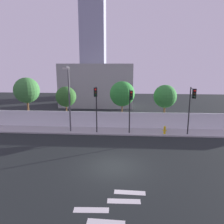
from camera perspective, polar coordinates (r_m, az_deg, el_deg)
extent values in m
plane|color=black|center=(16.42, 0.34, -13.87)|extent=(80.00, 80.00, 0.00)
cube|color=#A8A8A8|center=(24.02, 1.62, -5.04)|extent=(36.00, 2.40, 0.15)
cube|color=silver|center=(24.99, 1.76, -2.02)|extent=(36.00, 0.18, 1.80)
cube|color=silver|center=(11.52, -1.59, -26.69)|extent=(1.81, 0.50, 0.01)
cube|color=silver|center=(12.28, -5.40, -23.92)|extent=(1.82, 0.53, 0.01)
cube|color=silver|center=(12.85, 3.08, -22.05)|extent=(1.81, 0.49, 0.01)
cube|color=silver|center=(13.56, 4.61, -20.04)|extent=(1.81, 0.49, 0.01)
cylinder|color=black|center=(22.77, 4.57, 0.09)|extent=(0.12, 0.12, 4.57)
cylinder|color=black|center=(22.00, 4.81, 5.42)|extent=(0.18, 0.82, 0.08)
cube|color=black|center=(21.65, 4.94, 4.37)|extent=(0.36, 0.24, 0.90)
sphere|color=red|center=(21.50, 5.00, 5.04)|extent=(0.18, 0.18, 0.18)
sphere|color=#33260A|center=(21.53, 4.99, 4.30)|extent=(0.18, 0.18, 0.18)
sphere|color=black|center=(21.57, 4.98, 3.57)|extent=(0.18, 0.18, 0.18)
cylinder|color=black|center=(22.96, -4.03, 0.54)|extent=(0.12, 0.12, 4.83)
cylinder|color=black|center=(22.19, -4.20, 6.19)|extent=(0.13, 0.83, 0.08)
cube|color=black|center=(21.82, -4.28, 5.16)|extent=(0.35, 0.22, 0.90)
sphere|color=red|center=(21.67, -4.31, 5.83)|extent=(0.18, 0.18, 0.18)
sphere|color=#33260A|center=(21.71, -4.30, 5.09)|extent=(0.18, 0.18, 0.18)
sphere|color=black|center=(21.74, -4.29, 4.36)|extent=(0.18, 0.18, 0.18)
cylinder|color=black|center=(23.58, 19.32, 0.21)|extent=(0.12, 0.12, 4.86)
cylinder|color=black|center=(22.51, 20.13, 5.62)|extent=(0.16, 1.48, 0.08)
cube|color=black|center=(21.84, 20.49, 4.48)|extent=(0.35, 0.22, 0.90)
sphere|color=red|center=(21.69, 20.62, 5.14)|extent=(0.18, 0.18, 0.18)
sphere|color=#33260A|center=(21.72, 20.56, 4.41)|extent=(0.18, 0.18, 0.18)
sphere|color=black|center=(21.76, 20.50, 3.68)|extent=(0.18, 0.18, 0.18)
cylinder|color=#4C4C51|center=(23.55, -10.96, 3.13)|extent=(0.16, 0.16, 6.84)
cylinder|color=#4C4C51|center=(22.16, -11.57, 11.31)|extent=(0.48, 2.18, 0.10)
cube|color=beige|center=(21.07, -11.84, 10.98)|extent=(0.63, 0.34, 0.16)
cylinder|color=gold|center=(23.52, 13.45, -4.72)|extent=(0.24, 0.24, 0.67)
sphere|color=gold|center=(23.42, 13.49, -3.85)|extent=(0.26, 0.26, 0.26)
cylinder|color=gold|center=(23.48, 13.04, -4.64)|extent=(0.10, 0.09, 0.09)
cylinder|color=gold|center=(23.54, 13.86, -4.65)|extent=(0.10, 0.09, 0.09)
cylinder|color=brown|center=(28.30, -20.82, 0.21)|extent=(0.23, 0.23, 3.39)
sphere|color=#387736|center=(27.91, -21.22, 5.27)|extent=(3.00, 3.00, 3.00)
cylinder|color=brown|center=(26.73, -11.63, -0.50)|extent=(0.16, 0.16, 2.85)
sphere|color=#2C6225|center=(26.36, -11.83, 3.91)|extent=(2.38, 2.38, 2.38)
cylinder|color=brown|center=(25.73, 2.61, -0.45)|extent=(0.15, 0.15, 3.12)
sphere|color=#2D8B32|center=(25.31, 2.66, 4.74)|extent=(2.86, 2.86, 2.86)
cylinder|color=brown|center=(26.09, 13.32, -0.79)|extent=(0.22, 0.22, 2.94)
sphere|color=#328A35|center=(25.69, 13.56, 3.96)|extent=(2.60, 2.60, 2.60)
cube|color=gray|center=(38.72, -3.87, 6.99)|extent=(12.34, 6.00, 7.29)
cube|color=gray|center=(51.46, -4.96, 21.70)|extent=(5.25, 5.00, 31.28)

